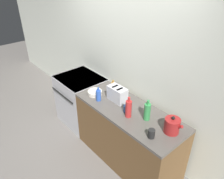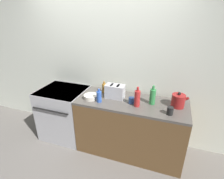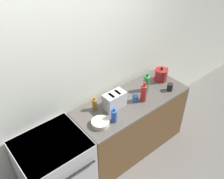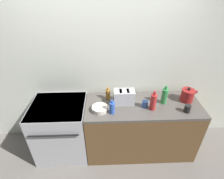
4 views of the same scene
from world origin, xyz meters
TOP-DOWN VIEW (x-y plane):
  - ground_plane at (0.00, 0.00)m, footprint 12.00×12.00m
  - wall_back at (0.00, 0.72)m, footprint 8.00×0.05m
  - stove at (-0.62, 0.33)m, footprint 0.76×0.71m
  - counter_block at (0.57, 0.32)m, footprint 1.61×0.64m
  - kettle at (1.20, 0.39)m, footprint 0.22×0.18m
  - toaster at (0.30, 0.36)m, footprint 0.28×0.16m
  - bottle_blue at (0.13, 0.16)m, footprint 0.07×0.07m
  - bottle_amber at (0.08, 0.47)m, footprint 0.06×0.06m
  - bottle_red at (0.67, 0.22)m, footprint 0.08×0.08m
  - bottle_green at (0.86, 0.35)m, footprint 0.08×0.08m
  - cup_black at (1.11, 0.14)m, footprint 0.08×0.08m
  - cup_blue at (0.58, 0.27)m, footprint 0.08×0.08m
  - bowl at (-0.03, 0.22)m, footprint 0.21×0.21m

SIDE VIEW (x-z plane):
  - ground_plane at x=0.00m, z-range 0.00..0.00m
  - counter_block at x=0.57m, z-range 0.00..0.89m
  - stove at x=-0.62m, z-range 0.01..0.90m
  - bowl at x=-0.03m, z-range 0.89..0.95m
  - cup_blue at x=0.58m, z-range 0.89..0.98m
  - cup_black at x=1.11m, z-range 0.89..1.00m
  - bottle_amber at x=0.08m, z-range 0.88..1.06m
  - bottle_blue at x=0.13m, z-range 0.88..1.08m
  - kettle at x=1.20m, z-range 0.87..1.09m
  - toaster at x=0.30m, z-range 0.89..1.10m
  - bottle_green at x=0.86m, z-range 0.87..1.15m
  - bottle_red at x=0.67m, z-range 0.87..1.15m
  - wall_back at x=0.00m, z-range 0.00..2.60m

